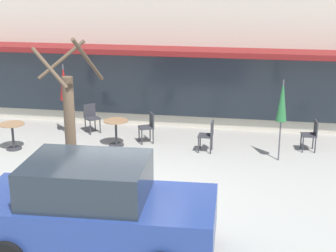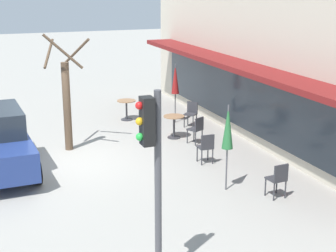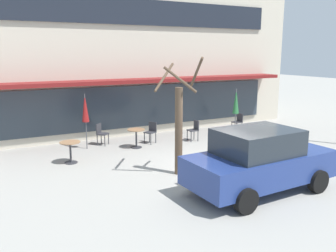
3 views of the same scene
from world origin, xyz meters
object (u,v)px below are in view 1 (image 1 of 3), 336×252
cafe_table_streetside (13,132)px  cafe_table_near_wall (116,128)px  parked_sedan (94,208)px  cafe_chair_2 (148,125)px  cafe_chair_1 (91,116)px  cafe_chair_3 (208,134)px  patio_umbrella_green_folded (64,83)px  cafe_chair_0 (312,133)px  street_tree (70,128)px  patio_umbrella_cream_folded (282,101)px

cafe_table_streetside → cafe_table_near_wall: bearing=16.4°
parked_sedan → cafe_chair_2: bearing=93.3°
cafe_chair_1 → cafe_chair_3: 3.97m
patio_umbrella_green_folded → parked_sedan: (3.03, -6.55, -0.75)m
cafe_table_near_wall → cafe_chair_2: cafe_chair_2 is taller
cafe_chair_0 → cafe_chair_1: (-6.64, 0.61, 0.00)m
parked_sedan → street_tree: bearing=118.7°
parked_sedan → street_tree: (-1.24, 2.26, 0.72)m
cafe_chair_2 → cafe_chair_1: bearing=161.3°
patio_umbrella_green_folded → cafe_chair_1: patio_umbrella_green_folded is taller
cafe_chair_0 → parked_sedan: bearing=-124.4°
cafe_chair_3 → street_tree: size_ratio=0.24×
cafe_chair_1 → parked_sedan: size_ratio=0.21×
cafe_chair_3 → parked_sedan: (-1.46, -5.71, 0.35)m
cafe_table_streetside → cafe_chair_0: 8.43m
patio_umbrella_green_folded → street_tree: bearing=-67.3°
cafe_chair_2 → cafe_chair_3: bearing=-15.8°
cafe_table_streetside → patio_umbrella_cream_folded: size_ratio=0.35×
cafe_chair_3 → patio_umbrella_cream_folded: bearing=-10.1°
patio_umbrella_green_folded → cafe_chair_0: bearing=-2.0°
cafe_table_near_wall → cafe_chair_1: (-1.11, 1.11, 0.01)m
parked_sedan → cafe_chair_1: bearing=108.7°
cafe_table_streetside → cafe_chair_1: 2.56m
patio_umbrella_green_folded → parked_sedan: size_ratio=0.51×
parked_sedan → cafe_table_streetside: bearing=129.0°
cafe_table_streetside → cafe_chair_0: cafe_chair_0 is taller
patio_umbrella_green_folded → cafe_chair_3: bearing=-10.5°
cafe_table_near_wall → cafe_chair_3: cafe_chair_3 is taller
patio_umbrella_green_folded → cafe_chair_1: size_ratio=2.47×
patio_umbrella_green_folded → cafe_chair_0: size_ratio=2.47×
cafe_table_near_wall → patio_umbrella_green_folded: size_ratio=0.35×
cafe_table_streetside → patio_umbrella_cream_folded: bearing=3.1°
cafe_chair_3 → street_tree: bearing=-128.1°
patio_umbrella_cream_folded → parked_sedan: size_ratio=0.51×
cafe_chair_1 → cafe_chair_3: bearing=-17.3°
cafe_chair_0 → cafe_chair_3: bearing=-168.6°
patio_umbrella_cream_folded → cafe_chair_2: (-3.75, 0.86, -1.10)m
patio_umbrella_green_folded → street_tree: (1.79, -4.28, -0.03)m
parked_sedan → street_tree: 2.68m
cafe_chair_0 → cafe_chair_2: size_ratio=1.00×
cafe_table_near_wall → parked_sedan: size_ratio=0.18×
patio_umbrella_green_folded → cafe_chair_2: (2.67, -0.32, -1.10)m
cafe_chair_3 → parked_sedan: size_ratio=0.21×
cafe_table_near_wall → cafe_chair_1: 1.57m
cafe_chair_2 → cafe_chair_3: size_ratio=1.00×
patio_umbrella_cream_folded → cafe_chair_0: (0.91, 0.92, -1.10)m
patio_umbrella_green_folded → cafe_chair_3: 4.70m
cafe_chair_0 → cafe_table_near_wall: bearing=-174.8°
cafe_table_streetside → parked_sedan: (4.02, -4.96, 0.36)m
cafe_table_streetside → parked_sedan: bearing=-51.0°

